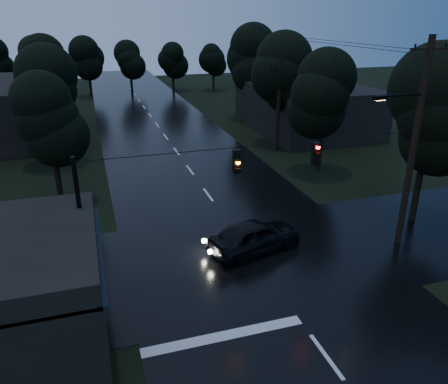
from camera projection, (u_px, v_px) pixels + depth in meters
main_road at (177, 152)px, 36.88m from camera, size 12.00×120.00×0.02m
cross_street at (252, 256)px, 20.98m from camera, size 60.00×9.00×0.02m
building_far_right at (306, 107)px, 43.47m from camera, size 10.00×14.00×4.40m
building_far_left at (7, 110)px, 40.89m from camera, size 10.00×16.00×5.00m
utility_pole_main at (413, 143)px, 20.17m from camera, size 3.50×0.30×10.00m
utility_pole_far at (278, 105)px, 35.96m from camera, size 2.00×0.30×7.50m
anchor_pole_left at (83, 231)px, 16.89m from camera, size 0.18×0.18×6.00m
span_signals at (277, 157)px, 18.27m from camera, size 15.00×0.37×1.12m
tree_corner_near at (431, 115)px, 22.38m from camera, size 4.48×4.48×9.44m
tree_left_a at (49, 117)px, 25.34m from camera, size 3.92×3.92×8.26m
tree_left_b at (45, 90)px, 32.10m from camera, size 4.20×4.20×8.85m
tree_left_c at (44, 70)px, 40.63m from camera, size 4.48×4.48×9.44m
tree_right_a at (324, 95)px, 30.19m from camera, size 4.20×4.20×8.85m
tree_right_b at (284, 75)px, 37.29m from camera, size 4.48×4.48×9.44m
tree_right_c at (250, 59)px, 46.14m from camera, size 4.76×4.76×10.03m
car at (255, 236)px, 21.16m from camera, size 5.07×3.05×1.62m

